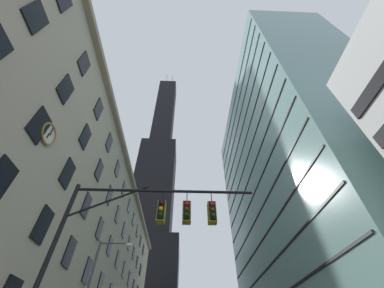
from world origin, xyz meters
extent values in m
cube|color=#B2A88E|center=(-19.49, 25.66, 12.54)|extent=(16.98, 63.33, 25.08)
cube|color=#9E937A|center=(-10.75, 25.66, 24.38)|extent=(0.70, 63.33, 0.60)
cube|color=black|center=(-10.95, 3.00, 8.20)|extent=(0.14, 1.40, 2.20)
cube|color=black|center=(-10.95, 8.00, 8.20)|extent=(0.14, 1.40, 2.20)
cube|color=black|center=(-10.95, 13.00, 8.20)|extent=(0.14, 1.40, 2.20)
cube|color=black|center=(-10.95, 18.00, 8.20)|extent=(0.14, 1.40, 2.20)
cube|color=black|center=(-10.95, 23.00, 8.20)|extent=(0.14, 1.40, 2.20)
cube|color=black|center=(-10.95, 3.00, 12.40)|extent=(0.14, 1.40, 2.20)
cube|color=black|center=(-10.95, 8.00, 12.40)|extent=(0.14, 1.40, 2.20)
cube|color=black|center=(-10.95, 13.00, 12.40)|extent=(0.14, 1.40, 2.20)
cube|color=black|center=(-10.95, 18.00, 12.40)|extent=(0.14, 1.40, 2.20)
cube|color=black|center=(-10.95, 23.00, 12.40)|extent=(0.14, 1.40, 2.20)
cube|color=black|center=(-10.95, 28.00, 12.40)|extent=(0.14, 1.40, 2.20)
cube|color=black|center=(-10.95, 33.00, 12.40)|extent=(0.14, 1.40, 2.20)
cube|color=black|center=(-10.95, 38.00, 12.40)|extent=(0.14, 1.40, 2.20)
cube|color=black|center=(-10.95, 43.00, 12.40)|extent=(0.14, 1.40, 2.20)
cube|color=black|center=(-10.95, -2.00, 16.60)|extent=(0.14, 1.40, 2.20)
cube|color=black|center=(-10.95, 3.00, 16.60)|extent=(0.14, 1.40, 2.20)
cube|color=black|center=(-10.95, 8.00, 16.60)|extent=(0.14, 1.40, 2.20)
cube|color=black|center=(-10.95, 13.00, 16.60)|extent=(0.14, 1.40, 2.20)
cube|color=black|center=(-10.95, 18.00, 16.60)|extent=(0.14, 1.40, 2.20)
cube|color=black|center=(-10.95, 23.00, 16.60)|extent=(0.14, 1.40, 2.20)
cube|color=black|center=(-10.95, 28.00, 16.60)|extent=(0.14, 1.40, 2.20)
cube|color=black|center=(-10.95, 33.00, 16.60)|extent=(0.14, 1.40, 2.20)
cube|color=black|center=(-10.95, 38.00, 16.60)|extent=(0.14, 1.40, 2.20)
cube|color=black|center=(-10.95, 43.00, 16.60)|extent=(0.14, 1.40, 2.20)
cube|color=black|center=(-10.95, 48.00, 16.60)|extent=(0.14, 1.40, 2.20)
cube|color=black|center=(-10.95, 3.00, 20.80)|extent=(0.14, 1.40, 2.20)
cube|color=black|center=(-10.95, 8.00, 20.80)|extent=(0.14, 1.40, 2.20)
cube|color=black|center=(-10.95, 13.00, 20.80)|extent=(0.14, 1.40, 2.20)
cube|color=black|center=(-10.95, 18.00, 20.80)|extent=(0.14, 1.40, 2.20)
cube|color=black|center=(-10.95, 23.00, 20.80)|extent=(0.14, 1.40, 2.20)
cube|color=black|center=(-10.95, 28.00, 20.80)|extent=(0.14, 1.40, 2.20)
cube|color=black|center=(-10.95, 33.00, 20.80)|extent=(0.14, 1.40, 2.20)
cube|color=black|center=(-10.95, 38.00, 20.80)|extent=(0.14, 1.40, 2.20)
cube|color=black|center=(-10.95, 43.00, 20.80)|extent=(0.14, 1.40, 2.20)
cube|color=black|center=(-10.95, 48.00, 20.80)|extent=(0.14, 1.40, 2.20)
torus|color=olive|center=(-10.88, 4.01, 12.66)|extent=(0.15, 1.60, 1.60)
cylinder|color=silver|center=(-10.92, 4.01, 12.66)|extent=(0.05, 1.38, 1.38)
cube|color=black|center=(-10.85, 3.99, 12.48)|extent=(0.03, 0.12, 0.41)
cube|color=black|center=(-10.85, 4.07, 12.94)|extent=(0.03, 0.18, 0.61)
cube|color=black|center=(-17.42, 93.87, 66.71)|extent=(19.56, 19.56, 56.18)
cube|color=black|center=(-17.42, 93.87, 129.91)|extent=(12.57, 12.57, 70.22)
cylinder|color=silver|center=(-19.94, 93.87, 175.29)|extent=(1.20, 1.20, 20.53)
cylinder|color=silver|center=(-14.91, 93.87, 175.29)|extent=(1.20, 1.20, 20.53)
cube|color=gray|center=(18.58, 29.70, 28.15)|extent=(15.16, 44.91, 56.31)
cube|color=black|center=(10.96, 29.70, 12.00)|extent=(0.12, 43.91, 0.24)
cube|color=black|center=(10.96, 29.70, 16.00)|extent=(0.12, 43.91, 0.24)
cube|color=black|center=(10.96, 29.70, 20.00)|extent=(0.12, 43.91, 0.24)
cube|color=black|center=(10.96, 29.70, 24.00)|extent=(0.12, 43.91, 0.24)
cube|color=black|center=(10.96, 29.70, 28.00)|extent=(0.12, 43.91, 0.24)
cube|color=black|center=(10.96, 29.70, 32.00)|extent=(0.12, 43.91, 0.24)
cube|color=black|center=(10.96, 29.70, 36.00)|extent=(0.12, 43.91, 0.24)
cube|color=black|center=(10.96, 29.70, 40.00)|extent=(0.12, 43.91, 0.24)
cube|color=black|center=(10.96, 29.70, 44.00)|extent=(0.12, 43.91, 0.24)
cube|color=black|center=(10.96, 29.70, 48.00)|extent=(0.12, 43.91, 0.24)
cube|color=black|center=(10.96, 29.70, 52.00)|extent=(0.12, 43.91, 0.24)
cylinder|color=black|center=(-7.02, 3.10, 4.10)|extent=(0.20, 0.20, 7.90)
cylinder|color=black|center=(-2.64, 3.10, 7.80)|extent=(8.75, 0.14, 0.14)
cylinder|color=black|center=(-5.27, 3.10, 7.20)|extent=(3.59, 0.10, 1.80)
cylinder|color=black|center=(-2.75, 3.10, 7.50)|extent=(0.04, 0.04, 0.60)
cube|color=black|center=(-2.75, 3.10, 6.75)|extent=(0.30, 0.30, 0.90)
cube|color=olive|center=(-2.75, 3.27, 6.75)|extent=(0.40, 0.40, 1.04)
sphere|color=#450808|center=(-2.75, 2.94, 7.03)|extent=(0.20, 0.20, 0.20)
sphere|color=yellow|center=(-2.75, 2.94, 6.75)|extent=(0.20, 0.20, 0.20)
sphere|color=#083D10|center=(-2.75, 2.94, 6.47)|extent=(0.20, 0.20, 0.20)
cylinder|color=black|center=(-1.55, 3.10, 7.50)|extent=(0.04, 0.04, 0.60)
cube|color=black|center=(-1.55, 3.10, 6.75)|extent=(0.30, 0.30, 0.90)
cube|color=olive|center=(-1.55, 3.27, 6.75)|extent=(0.40, 0.40, 1.04)
sphere|color=red|center=(-1.55, 2.94, 7.03)|extent=(0.20, 0.20, 0.20)
sphere|color=#4B3A08|center=(-1.55, 2.94, 6.75)|extent=(0.20, 0.20, 0.20)
sphere|color=#083D10|center=(-1.55, 2.94, 6.47)|extent=(0.20, 0.20, 0.20)
cylinder|color=black|center=(-0.35, 3.10, 7.50)|extent=(0.04, 0.04, 0.60)
cube|color=black|center=(-0.35, 3.10, 6.75)|extent=(0.30, 0.30, 0.90)
cube|color=olive|center=(-0.35, 3.27, 6.75)|extent=(0.40, 0.40, 1.04)
sphere|color=red|center=(-0.35, 2.94, 7.03)|extent=(0.20, 0.20, 0.20)
sphere|color=#4B3A08|center=(-0.35, 2.94, 6.75)|extent=(0.20, 0.20, 0.20)
sphere|color=#083D10|center=(-0.35, 2.94, 6.47)|extent=(0.20, 0.20, 0.20)
cylinder|color=#47474C|center=(-6.77, 10.67, 8.06)|extent=(2.11, 0.10, 0.10)
ellipsoid|color=#EFE5C6|center=(-5.71, 10.67, 7.96)|extent=(0.56, 0.32, 0.24)
camera|label=1|loc=(-1.66, -6.66, 1.53)|focal=21.18mm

